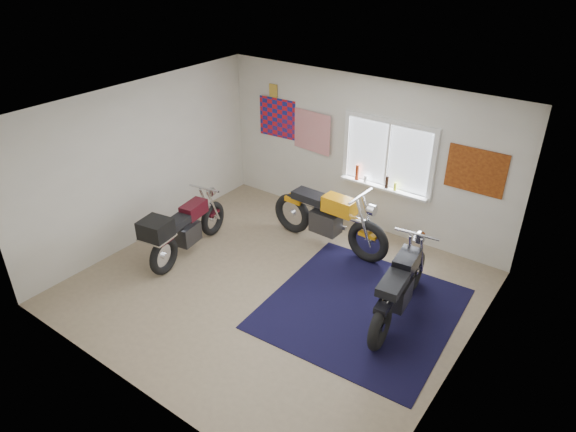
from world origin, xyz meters
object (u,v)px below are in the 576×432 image
Objects in this scene: black_chrome_bike at (399,288)px; maroon_tourer at (183,229)px; yellow_triumph at (328,219)px; navy_rug at (361,308)px.

black_chrome_bike is 3.54m from maroon_tourer.
maroon_tourer is (-1.71, -1.68, 0.01)m from yellow_triumph.
navy_rug is at bearing -39.83° from yellow_triumph.
black_chrome_bike is (1.77, -0.99, -0.04)m from yellow_triumph.
navy_rug is at bearing 104.25° from black_chrome_bike.
yellow_triumph is at bearing 54.53° from black_chrome_bike.
black_chrome_bike reaches higher than maroon_tourer.
black_chrome_bike is 1.06× the size of maroon_tourer.
yellow_triumph is 2.40m from maroon_tourer.
maroon_tourer is at bearing -170.16° from navy_rug.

